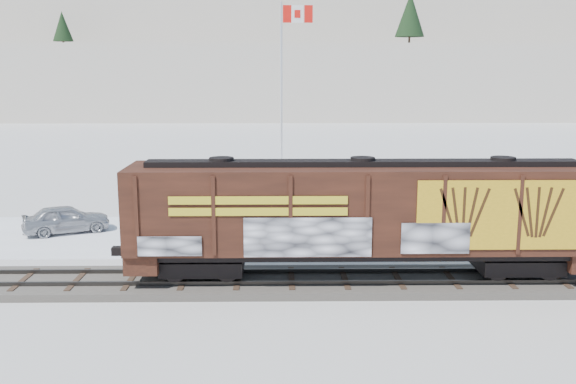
{
  "coord_description": "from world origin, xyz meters",
  "views": [
    {
      "loc": [
        -0.44,
        -23.02,
        7.97
      ],
      "look_at": [
        -0.09,
        3.0,
        3.02
      ],
      "focal_mm": 40.0,
      "sensor_mm": 36.0,
      "label": 1
    }
  ],
  "objects_px": {
    "hopper_railcar": "(362,212)",
    "car_dark": "(315,227)",
    "car_silver": "(66,219)",
    "car_white": "(312,217)",
    "flagpole": "(283,130)"
  },
  "relations": [
    {
      "from": "flagpole",
      "to": "car_white",
      "type": "distance_m",
      "value": 8.82
    },
    {
      "from": "flagpole",
      "to": "car_white",
      "type": "height_order",
      "value": "flagpole"
    },
    {
      "from": "car_white",
      "to": "car_dark",
      "type": "height_order",
      "value": "same"
    },
    {
      "from": "car_dark",
      "to": "car_silver",
      "type": "bearing_deg",
      "value": 86.66
    },
    {
      "from": "hopper_railcar",
      "to": "car_silver",
      "type": "bearing_deg",
      "value": 149.36
    },
    {
      "from": "car_dark",
      "to": "hopper_railcar",
      "type": "bearing_deg",
      "value": -160.39
    },
    {
      "from": "hopper_railcar",
      "to": "car_silver",
      "type": "xyz_separation_m",
      "value": [
        -13.62,
        8.07,
        -2.11
      ]
    },
    {
      "from": "car_silver",
      "to": "car_white",
      "type": "relative_size",
      "value": 0.86
    },
    {
      "from": "car_white",
      "to": "hopper_railcar",
      "type": "bearing_deg",
      "value": 173.09
    },
    {
      "from": "hopper_railcar",
      "to": "car_dark",
      "type": "xyz_separation_m",
      "value": [
        -1.36,
        5.91,
        -2.02
      ]
    },
    {
      "from": "car_white",
      "to": "flagpole",
      "type": "bearing_deg",
      "value": -7.26
    },
    {
      "from": "flagpole",
      "to": "car_white",
      "type": "relative_size",
      "value": 2.47
    },
    {
      "from": "flagpole",
      "to": "car_silver",
      "type": "height_order",
      "value": "flagpole"
    },
    {
      "from": "hopper_railcar",
      "to": "car_dark",
      "type": "height_order",
      "value": "hopper_railcar"
    },
    {
      "from": "car_silver",
      "to": "car_white",
      "type": "bearing_deg",
      "value": -115.69
    }
  ]
}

